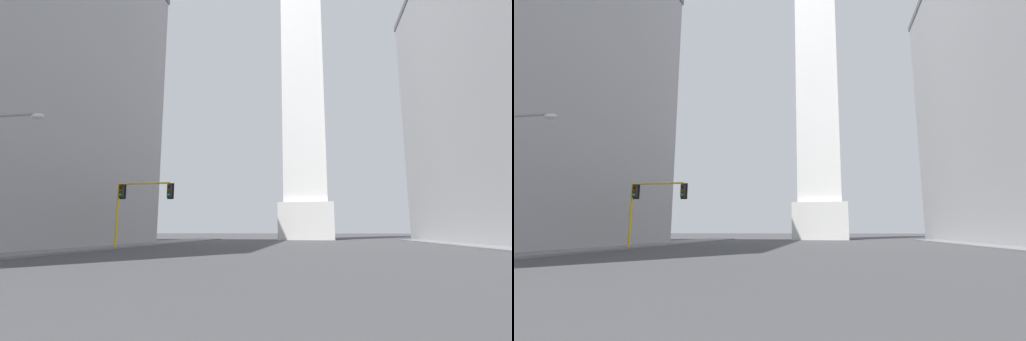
# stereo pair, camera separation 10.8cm
# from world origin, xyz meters

# --- Properties ---
(sidewalk_left) EXTENTS (5.00, 72.51, 0.15)m
(sidewalk_left) POSITION_xyz_m (-17.16, 21.75, 0.07)
(sidewalk_left) COLOR slate
(sidewalk_left) RESTS_ON ground_plane
(obelisk) EXTENTS (9.10, 9.10, 66.82)m
(obelisk) POSITION_xyz_m (0.00, 60.42, 31.91)
(obelisk) COLOR silver
(obelisk) RESTS_ON ground_plane
(traffic_light_mid_left) EXTENTS (5.07, 0.51, 5.49)m
(traffic_light_mid_left) POSITION_xyz_m (-13.24, 26.08, 4.19)
(traffic_light_mid_left) COLOR yellow
(traffic_light_mid_left) RESTS_ON ground_plane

